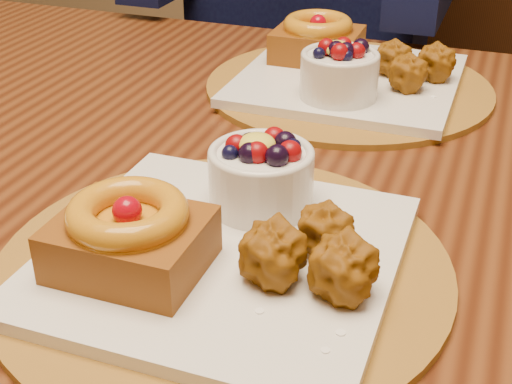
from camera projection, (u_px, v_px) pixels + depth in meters
dining_table at (298, 219)px, 0.81m from camera, size 1.60×0.90×0.76m
place_setting_near at (221, 237)px, 0.59m from camera, size 0.38×0.38×0.09m
place_setting_far at (346, 71)px, 0.94m from camera, size 0.38×0.38×0.09m
chair_far at (420, 88)px, 1.57m from camera, size 0.51×0.51×0.97m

